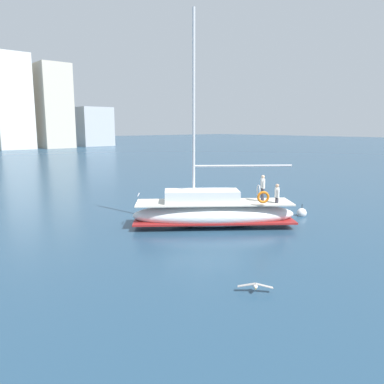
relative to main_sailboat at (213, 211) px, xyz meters
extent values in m
plane|color=navy|center=(0.60, 1.15, -0.90)|extent=(400.00, 400.00, 0.00)
ellipsoid|color=silver|center=(0.06, -0.04, -0.20)|extent=(9.09, 7.73, 1.40)
cube|color=maroon|center=(0.06, -0.04, -0.52)|extent=(8.95, 7.64, 0.10)
cube|color=beige|center=(0.06, -0.04, 0.54)|extent=(8.59, 7.29, 0.08)
cube|color=silver|center=(-0.51, 0.39, 0.93)|extent=(4.45, 3.96, 0.70)
cylinder|color=silver|center=(-0.89, 0.69, 5.95)|extent=(0.16, 0.16, 10.75)
cylinder|color=#B7B7BC|center=(1.40, -1.06, 2.70)|extent=(4.65, 3.59, 0.12)
cylinder|color=silver|center=(-3.45, 2.64, 1.05)|extent=(0.59, 0.75, 0.06)
torus|color=orange|center=(1.44, -2.58, 1.05)|extent=(0.64, 0.54, 0.70)
cylinder|color=#33333D|center=(2.35, -1.79, 0.98)|extent=(0.20, 0.20, 0.80)
cube|color=white|center=(2.35, -1.79, 1.66)|extent=(0.35, 0.38, 0.56)
sphere|color=beige|center=(2.35, -1.79, 2.05)|extent=(0.20, 0.20, 0.20)
cylinder|color=white|center=(2.22, -1.97, 1.61)|extent=(0.09, 0.09, 0.50)
cylinder|color=white|center=(2.48, -1.62, 1.61)|extent=(0.09, 0.09, 0.50)
cylinder|color=#33333D|center=(2.59, -2.67, 0.75)|extent=(0.20, 0.20, 0.35)
cube|color=white|center=(2.59, -2.67, 1.21)|extent=(0.35, 0.38, 0.56)
sphere|color=tan|center=(2.59, -2.67, 1.60)|extent=(0.20, 0.20, 0.20)
cylinder|color=white|center=(2.45, -2.84, 1.16)|extent=(0.09, 0.09, 0.50)
cylinder|color=white|center=(2.72, -2.49, 1.16)|extent=(0.09, 0.09, 0.50)
torus|color=silver|center=(2.16, -1.65, 1.20)|extent=(0.51, 0.64, 0.76)
ellipsoid|color=silver|center=(-5.11, -7.61, -0.67)|extent=(0.38, 0.38, 0.16)
sphere|color=silver|center=(-5.25, -7.74, -0.64)|extent=(0.11, 0.11, 0.11)
cone|color=gold|center=(-5.29, -7.79, -0.65)|extent=(0.08, 0.08, 0.04)
cube|color=#9E9993|center=(-4.89, -7.84, -0.65)|extent=(0.53, 0.55, 0.16)
cube|color=#9E9993|center=(-5.33, -7.38, -0.65)|extent=(0.53, 0.55, 0.16)
sphere|color=silver|center=(6.32, -1.94, -0.71)|extent=(0.65, 0.65, 0.65)
cylinder|color=black|center=(6.32, -1.94, -0.41)|extent=(0.04, 0.04, 0.60)
cube|color=silver|center=(14.18, 92.48, 11.21)|extent=(8.74, 12.39, 24.23)
cube|color=beige|center=(24.70, 90.30, 10.40)|extent=(8.07, 10.52, 22.61)
cube|color=#B2B7BC|center=(37.93, 93.81, 4.91)|extent=(9.68, 10.30, 11.63)
camera|label=1|loc=(-15.06, -15.82, 4.95)|focal=35.32mm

